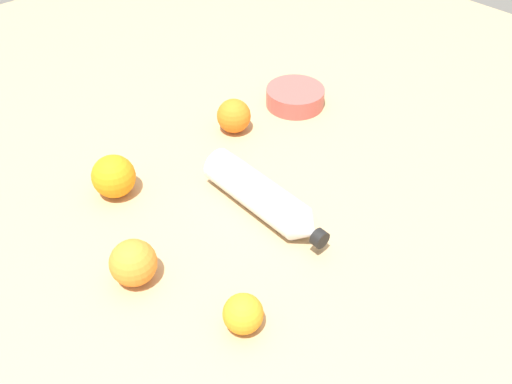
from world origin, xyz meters
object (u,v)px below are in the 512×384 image
(water_bottle, at_px, (264,198))
(orange_3, at_px, (243,314))
(orange_1, at_px, (234,116))
(orange_2, at_px, (133,263))
(ceramic_bowl, at_px, (295,97))
(orange_0, at_px, (114,176))

(water_bottle, distance_m, orange_3, 0.26)
(orange_1, bearing_deg, orange_2, -62.51)
(water_bottle, distance_m, orange_1, 0.27)
(orange_1, distance_m, ceramic_bowl, 0.18)
(ceramic_bowl, bearing_deg, water_bottle, -55.17)
(orange_2, distance_m, ceramic_bowl, 0.61)
(orange_2, xyz_separation_m, ceramic_bowl, (-0.19, 0.57, -0.02))
(water_bottle, distance_m, orange_0, 0.29)
(orange_3, bearing_deg, ceramic_bowl, 126.67)
(orange_0, distance_m, orange_1, 0.31)
(orange_1, distance_m, orange_2, 0.45)
(orange_3, xyz_separation_m, ceramic_bowl, (-0.38, 0.51, -0.01))
(orange_3, bearing_deg, orange_1, 140.06)
(orange_1, bearing_deg, orange_0, -89.55)
(water_bottle, height_order, orange_1, orange_1)
(orange_1, bearing_deg, water_bottle, -29.79)
(orange_1, height_order, orange_2, orange_2)
(water_bottle, xyz_separation_m, orange_2, (-0.03, -0.27, 0.00))
(water_bottle, height_order, orange_2, orange_2)
(orange_0, height_order, ceramic_bowl, orange_0)
(orange_2, bearing_deg, orange_3, 19.20)
(orange_0, relative_size, orange_3, 1.34)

